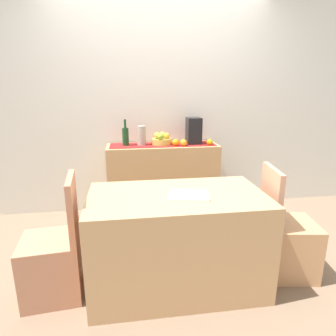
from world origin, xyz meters
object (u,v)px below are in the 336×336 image
object	(u,v)px
fruit_bowl	(162,141)
wine_bottle	(126,136)
open_book	(189,195)
coffee_maker	(194,131)
chair_by_corner	(286,243)
sideboard_console	(163,180)
dining_table	(177,240)
ceramic_vase	(142,136)
chair_near_window	(54,262)

from	to	relation	value
fruit_bowl	wine_bottle	world-z (taller)	wine_bottle
fruit_bowl	open_book	bearing A→B (deg)	-89.05
coffee_maker	chair_by_corner	world-z (taller)	coffee_maker
wine_bottle	sideboard_console	bearing A→B (deg)	-0.00
fruit_bowl	sideboard_console	bearing A→B (deg)	0.00
open_book	wine_bottle	bearing A→B (deg)	117.57
wine_bottle	dining_table	distance (m)	1.48
coffee_maker	chair_by_corner	distance (m)	1.58
ceramic_vase	chair_near_window	size ratio (longest dim) A/B	0.25
open_book	chair_by_corner	distance (m)	0.97
fruit_bowl	coffee_maker	size ratio (longest dim) A/B	0.75
sideboard_console	wine_bottle	world-z (taller)	wine_bottle
ceramic_vase	dining_table	distance (m)	1.45
wine_bottle	chair_by_corner	world-z (taller)	wine_bottle
sideboard_console	ceramic_vase	size ratio (longest dim) A/B	5.75
dining_table	chair_near_window	size ratio (longest dim) A/B	1.43
chair_near_window	sideboard_console	bearing A→B (deg)	53.53
chair_by_corner	open_book	bearing A→B (deg)	-175.93
chair_near_window	chair_by_corner	size ratio (longest dim) A/B	1.00
fruit_bowl	wine_bottle	bearing A→B (deg)	180.00
ceramic_vase	chair_by_corner	distance (m)	1.84
wine_bottle	open_book	size ratio (longest dim) A/B	1.06
coffee_maker	dining_table	world-z (taller)	coffee_maker
sideboard_console	wine_bottle	distance (m)	0.68
wine_bottle	coffee_maker	bearing A→B (deg)	-0.00
ceramic_vase	open_book	size ratio (longest dim) A/B	0.79
sideboard_console	coffee_maker	bearing A→B (deg)	0.00
chair_near_window	fruit_bowl	bearing A→B (deg)	53.82
sideboard_console	coffee_maker	xyz separation A→B (m)	(0.36, 0.00, 0.58)
open_book	chair_by_corner	world-z (taller)	chair_by_corner
open_book	chair_near_window	bearing A→B (deg)	-173.31
wine_bottle	open_book	xyz separation A→B (m)	(0.43, -1.37, -0.21)
coffee_maker	open_book	bearing A→B (deg)	-104.24
ceramic_vase	chair_by_corner	world-z (taller)	ceramic_vase
sideboard_console	open_book	distance (m)	1.41
dining_table	chair_by_corner	distance (m)	0.91
coffee_maker	open_book	world-z (taller)	coffee_maker
coffee_maker	chair_near_window	size ratio (longest dim) A/B	0.34
fruit_bowl	chair_by_corner	size ratio (longest dim) A/B	0.25
ceramic_vase	open_book	bearing A→B (deg)	-79.57
sideboard_console	fruit_bowl	bearing A→B (deg)	180.00
chair_near_window	wine_bottle	bearing A→B (deg)	67.22
coffee_maker	chair_by_corner	bearing A→B (deg)	-69.68
dining_table	chair_by_corner	world-z (taller)	chair_by_corner
ceramic_vase	chair_near_window	world-z (taller)	ceramic_vase
coffee_maker	ceramic_vase	world-z (taller)	coffee_maker
dining_table	chair_near_window	xyz separation A→B (m)	(-0.91, 0.00, -0.10)
fruit_bowl	coffee_maker	world-z (taller)	coffee_maker
ceramic_vase	dining_table	world-z (taller)	ceramic_vase
wine_bottle	ceramic_vase	distance (m)	0.18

